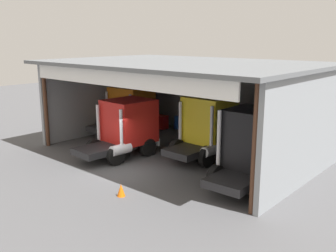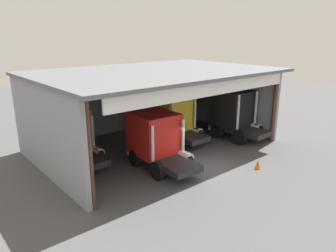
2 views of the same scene
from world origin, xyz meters
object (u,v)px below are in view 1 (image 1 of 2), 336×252
object	(u,v)px
truck_red_left_bay	(126,126)
traffic_cone	(121,190)
oil_drum	(178,123)
tool_cart	(162,122)
truck_yellow_center_right_bay	(207,126)
truck_black_center_bay	(253,147)
truck_orange_center_left_bay	(129,109)

from	to	relation	value
truck_red_left_bay	traffic_cone	xyz separation A→B (m)	(4.27, -4.22, -1.46)
oil_drum	tool_cart	size ratio (longest dim) A/B	0.95
truck_yellow_center_right_bay	oil_drum	distance (m)	7.42
truck_red_left_bay	truck_yellow_center_right_bay	bearing A→B (deg)	39.56
truck_black_center_bay	traffic_cone	world-z (taller)	truck_black_center_bay
truck_orange_center_left_bay	truck_black_center_bay	distance (m)	12.29
truck_red_left_bay	truck_black_center_bay	world-z (taller)	truck_black_center_bay
truck_black_center_bay	oil_drum	bearing A→B (deg)	144.92
truck_red_left_bay	truck_black_center_bay	xyz separation A→B (m)	(7.96, 0.52, 0.18)
truck_yellow_center_right_bay	tool_cart	distance (m)	7.84
tool_cart	truck_orange_center_left_bay	bearing A→B (deg)	-108.48
truck_orange_center_left_bay	truck_red_left_bay	xyz separation A→B (m)	(3.86, -3.86, -0.02)
traffic_cone	truck_red_left_bay	bearing A→B (deg)	135.28
truck_black_center_bay	traffic_cone	size ratio (longest dim) A/B	7.75
truck_yellow_center_right_bay	truck_black_center_bay	distance (m)	4.73
truck_black_center_bay	truck_red_left_bay	bearing A→B (deg)	-177.84
truck_yellow_center_right_bay	traffic_cone	xyz separation A→B (m)	(0.46, -6.99, -1.58)
truck_orange_center_left_bay	traffic_cone	xyz separation A→B (m)	(8.13, -8.08, -1.48)
truck_orange_center_left_bay	truck_black_center_bay	bearing A→B (deg)	-18.49
oil_drum	truck_black_center_bay	bearing A→B (deg)	-33.53
truck_red_left_bay	truck_black_center_bay	bearing A→B (deg)	7.27
tool_cart	traffic_cone	bearing A→B (deg)	-55.52
truck_yellow_center_right_bay	traffic_cone	size ratio (longest dim) A/B	7.94
truck_black_center_bay	tool_cart	distance (m)	12.53
truck_red_left_bay	truck_yellow_center_right_bay	xyz separation A→B (m)	(3.80, 2.76, 0.13)
truck_yellow_center_right_bay	truck_black_center_bay	xyz separation A→B (m)	(4.16, -2.25, 0.05)
oil_drum	traffic_cone	size ratio (longest dim) A/B	1.70
tool_cart	oil_drum	bearing A→B (deg)	37.18
traffic_cone	truck_yellow_center_right_bay	bearing A→B (deg)	93.79
truck_black_center_bay	tool_cart	bearing A→B (deg)	150.35
truck_orange_center_left_bay	truck_red_left_bay	size ratio (longest dim) A/B	0.99
truck_red_left_bay	tool_cart	size ratio (longest dim) A/B	4.95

